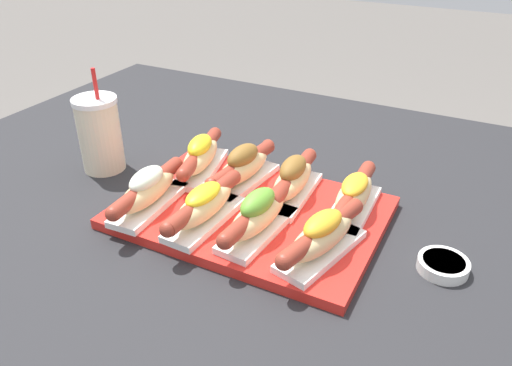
# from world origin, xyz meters

# --- Properties ---
(patio_table) EXTENTS (1.43, 1.11, 0.72)m
(patio_table) POSITION_xyz_m (0.00, 0.00, 0.36)
(patio_table) COLOR #232326
(patio_table) RESTS_ON ground_plane
(serving_tray) EXTENTS (0.44, 0.31, 0.02)m
(serving_tray) POSITION_xyz_m (0.05, -0.08, 0.73)
(serving_tray) COLOR red
(serving_tray) RESTS_ON patio_table
(hot_dog_0) EXTENTS (0.07, 0.21, 0.07)m
(hot_dog_0) POSITION_xyz_m (-0.11, -0.16, 0.77)
(hot_dog_0) COLOR white
(hot_dog_0) RESTS_ON serving_tray
(hot_dog_1) EXTENTS (0.07, 0.21, 0.07)m
(hot_dog_1) POSITION_xyz_m (0.01, -0.15, 0.77)
(hot_dog_1) COLOR white
(hot_dog_1) RESTS_ON serving_tray
(hot_dog_2) EXTENTS (0.07, 0.21, 0.08)m
(hot_dog_2) POSITION_xyz_m (0.10, -0.14, 0.77)
(hot_dog_2) COLOR white
(hot_dog_2) RESTS_ON serving_tray
(hot_dog_3) EXTENTS (0.10, 0.20, 0.07)m
(hot_dog_3) POSITION_xyz_m (0.21, -0.15, 0.77)
(hot_dog_3) COLOR white
(hot_dog_3) RESTS_ON serving_tray
(hot_dog_4) EXTENTS (0.10, 0.20, 0.07)m
(hot_dog_4) POSITION_xyz_m (-0.10, -0.01, 0.77)
(hot_dog_4) COLOR white
(hot_dog_4) RESTS_ON serving_tray
(hot_dog_5) EXTENTS (0.08, 0.21, 0.08)m
(hot_dog_5) POSITION_xyz_m (-0.00, -0.01, 0.77)
(hot_dog_5) COLOR white
(hot_dog_5) RESTS_ON serving_tray
(hot_dog_6) EXTENTS (0.07, 0.21, 0.08)m
(hot_dog_6) POSITION_xyz_m (0.10, -0.01, 0.77)
(hot_dog_6) COLOR white
(hot_dog_6) RESTS_ON serving_tray
(hot_dog_7) EXTENTS (0.06, 0.21, 0.07)m
(hot_dog_7) POSITION_xyz_m (0.21, -0.01, 0.77)
(hot_dog_7) COLOR white
(hot_dog_7) RESTS_ON serving_tray
(sauce_bowl) EXTENTS (0.08, 0.08, 0.02)m
(sauce_bowl) POSITION_xyz_m (0.38, -0.08, 0.73)
(sauce_bowl) COLOR white
(sauce_bowl) RESTS_ON patio_table
(drink_cup) EXTENTS (0.09, 0.09, 0.21)m
(drink_cup) POSITION_xyz_m (-0.30, -0.06, 0.79)
(drink_cup) COLOR beige
(drink_cup) RESTS_ON patio_table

